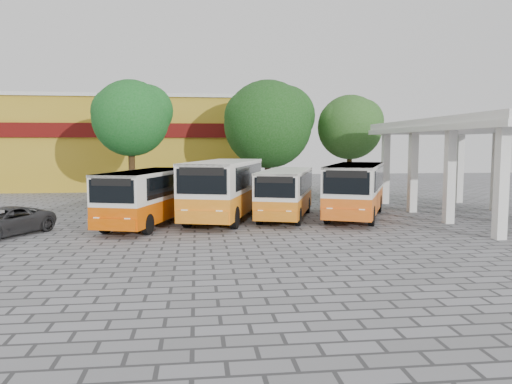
{
  "coord_description": "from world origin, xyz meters",
  "views": [
    {
      "loc": [
        -4.87,
        -22.02,
        4.0
      ],
      "look_at": [
        -1.76,
        4.09,
        1.5
      ],
      "focal_mm": 35.0,
      "sensor_mm": 36.0,
      "label": 1
    }
  ],
  "objects": [
    {
      "name": "ground",
      "position": [
        0.0,
        0.0,
        0.0
      ],
      "size": [
        90.0,
        90.0,
        0.0
      ],
      "primitive_type": "plane",
      "color": "slate",
      "rests_on": "ground"
    },
    {
      "name": "bus_centre_left",
      "position": [
        -3.42,
        4.48,
        1.81
      ],
      "size": [
        5.01,
        9.22,
        3.14
      ],
      "rotation": [
        0.0,
        0.0,
        -0.29
      ],
      "color": "orange",
      "rests_on": "ground"
    },
    {
      "name": "parked_car",
      "position": [
        -13.32,
        0.76,
        0.63
      ],
      "size": [
        3.99,
        4.95,
        1.25
      ],
      "primitive_type": "imported",
      "rotation": [
        0.0,
        0.0,
        -0.5
      ],
      "color": "#29292A",
      "rests_on": "ground"
    },
    {
      "name": "terminal_shelter",
      "position": [
        10.5,
        4.0,
        4.91
      ],
      "size": [
        6.8,
        15.8,
        5.4
      ],
      "color": "silver",
      "rests_on": "ground"
    },
    {
      "name": "bus_far_left",
      "position": [
        -7.31,
        2.94,
        1.57
      ],
      "size": [
        4.45,
        8.02,
        2.72
      ],
      "rotation": [
        0.0,
        0.0,
        -0.31
      ],
      "color": "#D44D00",
      "rests_on": "ground"
    },
    {
      "name": "tree_right",
      "position": [
        7.15,
        16.18,
        5.52
      ],
      "size": [
        5.29,
        5.04,
        7.88
      ],
      "color": "#37270E",
      "rests_on": "ground"
    },
    {
      "name": "tree_left",
      "position": [
        -9.21,
        12.79,
        5.95
      ],
      "size": [
        5.42,
        5.16,
        8.37
      ],
      "color": "#442E16",
      "rests_on": "ground"
    },
    {
      "name": "bus_centre_right",
      "position": [
        -0.09,
        4.57,
        1.52
      ],
      "size": [
        4.38,
        7.77,
        2.63
      ],
      "rotation": [
        0.0,
        0.0,
        -0.32
      ],
      "color": "orange",
      "rests_on": "ground"
    },
    {
      "name": "tree_middle",
      "position": [
        0.63,
        15.88,
        5.77
      ],
      "size": [
        7.03,
        6.69,
        8.89
      ],
      "color": "#3C2211",
      "rests_on": "ground"
    },
    {
      "name": "bus_far_right",
      "position": [
        3.76,
        4.3,
        1.69
      ],
      "size": [
        5.59,
        8.72,
        2.93
      ],
      "rotation": [
        0.0,
        0.0,
        -0.43
      ],
      "color": "#E25D12",
      "rests_on": "ground"
    },
    {
      "name": "shophouse_block",
      "position": [
        -11.0,
        25.99,
        4.16
      ],
      "size": [
        20.4,
        10.4,
        8.3
      ],
      "color": "#AE8B1D",
      "rests_on": "ground"
    }
  ]
}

